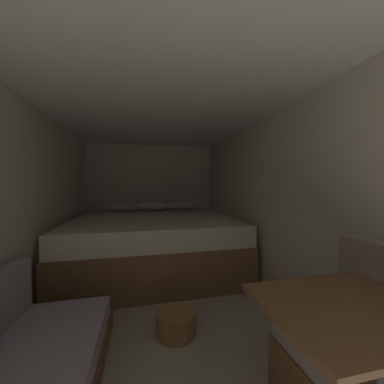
% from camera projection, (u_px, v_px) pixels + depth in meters
% --- Properties ---
extents(ground_plane, '(6.65, 6.65, 0.00)m').
position_uv_depth(ground_plane, '(162.00, 319.00, 2.02)').
color(ground_plane, '#B2A893').
extents(wall_back, '(2.47, 0.05, 2.01)m').
position_uv_depth(wall_back, '(151.00, 197.00, 4.27)').
color(wall_back, beige).
rests_on(wall_back, ground).
extents(wall_left, '(0.05, 4.65, 2.01)m').
position_uv_depth(wall_left, '(7.00, 214.00, 1.72)').
color(wall_left, beige).
rests_on(wall_left, ground).
extents(wall_right, '(0.05, 4.65, 2.01)m').
position_uv_depth(wall_right, '(280.00, 207.00, 2.25)').
color(wall_right, beige).
rests_on(wall_right, ground).
extents(ceiling_slab, '(2.47, 4.65, 0.05)m').
position_uv_depth(ceiling_slab, '(161.00, 96.00, 1.95)').
color(ceiling_slab, white).
rests_on(ceiling_slab, wall_left).
extents(bed, '(2.25, 2.02, 0.93)m').
position_uv_depth(bed, '(154.00, 241.00, 3.26)').
color(bed, brown).
rests_on(bed, ground).
extents(dinette_table, '(0.75, 0.58, 0.72)m').
position_uv_depth(dinette_table, '(350.00, 327.00, 0.95)').
color(dinette_table, brown).
rests_on(dinette_table, ground).
extents(wicker_basket, '(0.33, 0.33, 0.18)m').
position_uv_depth(wicker_basket, '(176.00, 322.00, 1.82)').
color(wicker_basket, olive).
rests_on(wicker_basket, ground).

